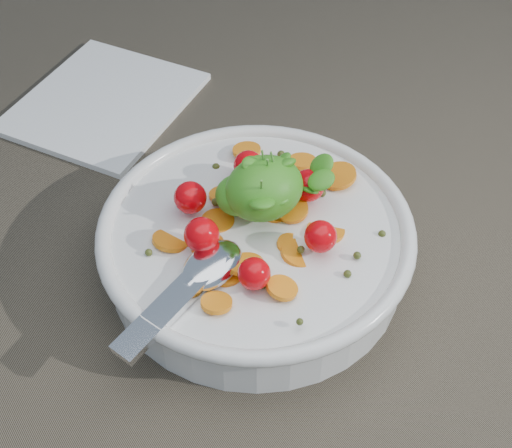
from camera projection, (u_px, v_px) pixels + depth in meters
ground at (240, 262)px, 0.60m from camera, size 6.00×6.00×0.00m
bowl at (256, 242)px, 0.58m from camera, size 0.27×0.25×0.11m
napkin at (104, 102)px, 0.75m from camera, size 0.23×0.23×0.01m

